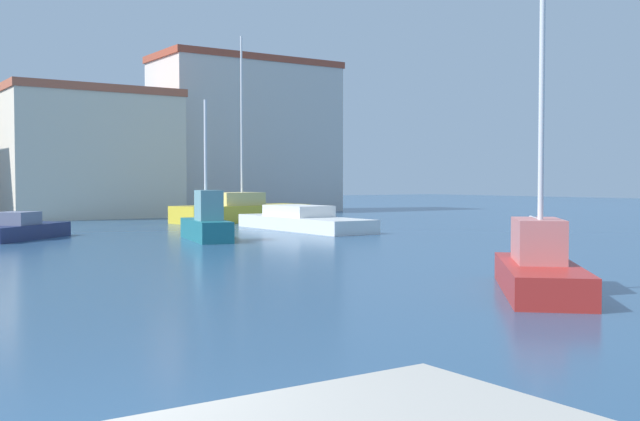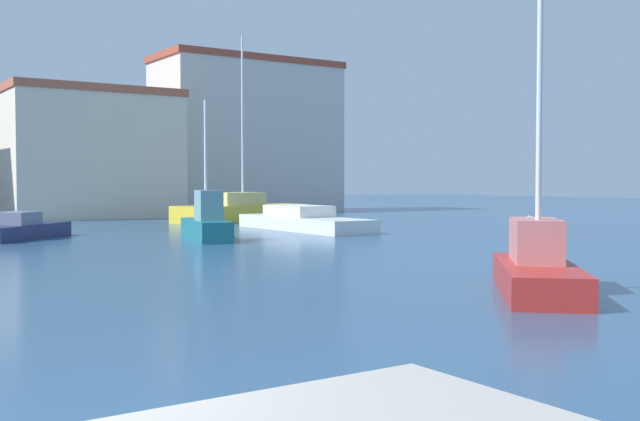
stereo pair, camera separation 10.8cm
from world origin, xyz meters
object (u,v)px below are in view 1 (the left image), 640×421
sailboat_yellow_far_right (241,211)px  motorboat_navy_inner_mooring (19,229)px  sailboat_red_distant_north (539,266)px  sailboat_teal_near_pier (207,223)px  motorboat_white_center_channel (302,221)px

sailboat_yellow_far_right → motorboat_navy_inner_mooring: size_ratio=2.25×
motorboat_navy_inner_mooring → sailboat_red_distant_north: (5.76, -21.80, 0.17)m
motorboat_navy_inner_mooring → sailboat_yellow_far_right: bearing=25.8°
sailboat_teal_near_pier → motorboat_navy_inner_mooring: (-6.10, 4.84, -0.28)m
sailboat_teal_near_pier → sailboat_yellow_far_right: bearing=56.2°
sailboat_teal_near_pier → sailboat_red_distant_north: bearing=-91.2°
motorboat_white_center_channel → sailboat_teal_near_pier: size_ratio=1.60×
motorboat_white_center_channel → sailboat_teal_near_pier: (-6.74, -3.39, 0.23)m
sailboat_teal_near_pier → sailboat_red_distant_north: (-0.34, -16.96, -0.11)m
sailboat_teal_near_pier → sailboat_red_distant_north: sailboat_red_distant_north is taller
motorboat_white_center_channel → motorboat_navy_inner_mooring: size_ratio=1.88×
motorboat_navy_inner_mooring → sailboat_teal_near_pier: bearing=-38.4°
sailboat_teal_near_pier → motorboat_navy_inner_mooring: 7.79m
sailboat_teal_near_pier → motorboat_white_center_channel: bearing=26.7°
sailboat_red_distant_north → motorboat_navy_inner_mooring: bearing=104.8°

